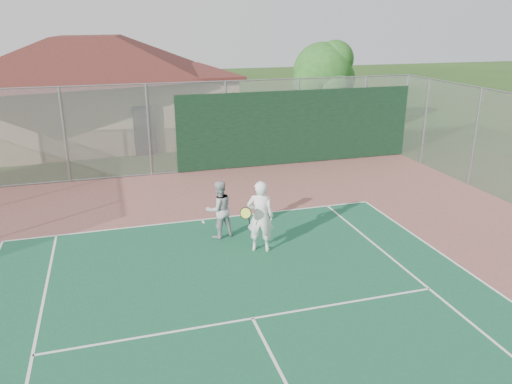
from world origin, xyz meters
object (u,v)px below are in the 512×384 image
at_px(tree, 324,75).
at_px(player_grey_back, 219,210).
at_px(player_white_front, 260,217).
at_px(clubhouse, 92,78).

relative_size(tree, player_grey_back, 2.99).
bearing_deg(tree, player_white_front, -120.33).
bearing_deg(player_grey_back, tree, -139.96).
height_order(tree, player_grey_back, tree).
xyz_separation_m(clubhouse, tree, (10.97, -3.19, 0.15)).
relative_size(player_white_front, player_grey_back, 1.17).
bearing_deg(clubhouse, player_grey_back, -80.75).
bearing_deg(clubhouse, tree, -20.33).
distance_m(tree, player_white_front, 13.79).
relative_size(tree, player_white_front, 2.55).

